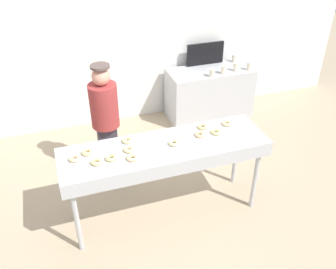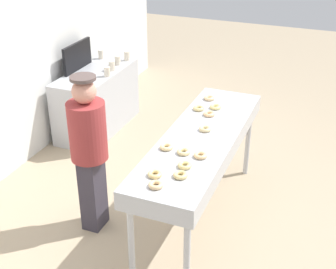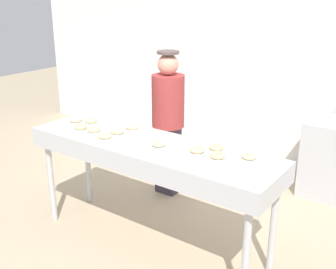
{
  "view_description": "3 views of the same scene",
  "coord_description": "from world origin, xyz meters",
  "px_view_note": "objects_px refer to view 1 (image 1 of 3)",
  "views": [
    {
      "loc": [
        -1.02,
        -3.12,
        3.27
      ],
      "look_at": [
        0.1,
        0.2,
        0.97
      ],
      "focal_mm": 39.75,
      "sensor_mm": 36.0,
      "label": 1
    },
    {
      "loc": [
        -3.72,
        -1.16,
        3.03
      ],
      "look_at": [
        0.05,
        0.35,
        0.89
      ],
      "focal_mm": 50.06,
      "sensor_mm": 36.0,
      "label": 2
    },
    {
      "loc": [
        2.04,
        -2.56,
        2.19
      ],
      "look_at": [
        0.0,
        0.26,
        0.98
      ],
      "focal_mm": 44.55,
      "sensor_mm": 36.0,
      "label": 3
    }
  ],
  "objects_px": {
    "plain_donut_11": "(127,140)",
    "menu_display": "(205,54)",
    "plain_donut_0": "(96,162)",
    "plain_donut_2": "(129,149)",
    "fryer_conveyor": "(165,152)",
    "plain_donut_7": "(132,158)",
    "paper_cup_1": "(236,67)",
    "plain_donut_6": "(174,143)",
    "plain_donut_4": "(87,152)",
    "paper_cup_0": "(234,58)",
    "paper_cup_3": "(224,70)",
    "plain_donut_10": "(111,158)",
    "paper_cup_4": "(212,73)",
    "prep_counter": "(209,93)",
    "plain_donut_1": "(227,123)",
    "plain_donut_8": "(200,134)",
    "paper_cup_2": "(249,66)",
    "plain_donut_5": "(74,158)",
    "plain_donut_3": "(216,132)",
    "worker_baker": "(105,117)",
    "plain_donut_9": "(203,127)"
  },
  "relations": [
    {
      "from": "plain_donut_11",
      "to": "menu_display",
      "type": "height_order",
      "value": "menu_display"
    },
    {
      "from": "plain_donut_0",
      "to": "plain_donut_11",
      "type": "distance_m",
      "value": 0.47
    },
    {
      "from": "plain_donut_2",
      "to": "fryer_conveyor",
      "type": "bearing_deg",
      "value": -4.48
    },
    {
      "from": "plain_donut_7",
      "to": "paper_cup_1",
      "type": "distance_m",
      "value": 2.92
    },
    {
      "from": "plain_donut_6",
      "to": "plain_donut_4",
      "type": "bearing_deg",
      "value": 172.01
    },
    {
      "from": "paper_cup_0",
      "to": "paper_cup_3",
      "type": "relative_size",
      "value": 1.0
    },
    {
      "from": "plain_donut_10",
      "to": "paper_cup_4",
      "type": "height_order",
      "value": "plain_donut_10"
    },
    {
      "from": "plain_donut_4",
      "to": "prep_counter",
      "type": "height_order",
      "value": "plain_donut_4"
    },
    {
      "from": "plain_donut_0",
      "to": "plain_donut_1",
      "type": "height_order",
      "value": "same"
    },
    {
      "from": "paper_cup_0",
      "to": "plain_donut_10",
      "type": "bearing_deg",
      "value": -138.96
    },
    {
      "from": "plain_donut_7",
      "to": "plain_donut_8",
      "type": "height_order",
      "value": "same"
    },
    {
      "from": "plain_donut_6",
      "to": "plain_donut_7",
      "type": "xyz_separation_m",
      "value": [
        -0.49,
        -0.12,
        0.0
      ]
    },
    {
      "from": "plain_donut_8",
      "to": "paper_cup_2",
      "type": "height_order",
      "value": "plain_donut_8"
    },
    {
      "from": "plain_donut_8",
      "to": "plain_donut_10",
      "type": "distance_m",
      "value": 1.04
    },
    {
      "from": "plain_donut_5",
      "to": "prep_counter",
      "type": "bearing_deg",
      "value": 38.8
    },
    {
      "from": "plain_donut_3",
      "to": "paper_cup_2",
      "type": "height_order",
      "value": "plain_donut_3"
    },
    {
      "from": "plain_donut_6",
      "to": "plain_donut_10",
      "type": "bearing_deg",
      "value": -176.04
    },
    {
      "from": "paper_cup_3",
      "to": "plain_donut_10",
      "type": "bearing_deg",
      "value": -139.65
    },
    {
      "from": "plain_donut_8",
      "to": "plain_donut_10",
      "type": "relative_size",
      "value": 1.0
    },
    {
      "from": "menu_display",
      "to": "plain_donut_6",
      "type": "bearing_deg",
      "value": -120.85
    },
    {
      "from": "paper_cup_4",
      "to": "paper_cup_2",
      "type": "bearing_deg",
      "value": 4.09
    },
    {
      "from": "plain_donut_1",
      "to": "prep_counter",
      "type": "distance_m",
      "value": 1.98
    },
    {
      "from": "worker_baker",
      "to": "paper_cup_3",
      "type": "distance_m",
      "value": 2.21
    },
    {
      "from": "fryer_conveyor",
      "to": "plain_donut_9",
      "type": "relative_size",
      "value": 19.14
    },
    {
      "from": "plain_donut_3",
      "to": "plain_donut_4",
      "type": "height_order",
      "value": "same"
    },
    {
      "from": "plain_donut_0",
      "to": "worker_baker",
      "type": "xyz_separation_m",
      "value": [
        0.27,
        1.01,
        -0.08
      ]
    },
    {
      "from": "plain_donut_8",
      "to": "plain_donut_9",
      "type": "relative_size",
      "value": 1.0
    },
    {
      "from": "plain_donut_10",
      "to": "plain_donut_3",
      "type": "bearing_deg",
      "value": 4.89
    },
    {
      "from": "plain_donut_4",
      "to": "plain_donut_6",
      "type": "relative_size",
      "value": 1.0
    },
    {
      "from": "plain_donut_6",
      "to": "plain_donut_2",
      "type": "bearing_deg",
      "value": 175.45
    },
    {
      "from": "fryer_conveyor",
      "to": "paper_cup_3",
      "type": "bearing_deg",
      "value": 48.72
    },
    {
      "from": "plain_donut_8",
      "to": "paper_cup_2",
      "type": "distance_m",
      "value": 2.34
    },
    {
      "from": "paper_cup_1",
      "to": "paper_cup_2",
      "type": "xyz_separation_m",
      "value": [
        0.22,
        -0.03,
        0.0
      ]
    },
    {
      "from": "plain_donut_5",
      "to": "plain_donut_11",
      "type": "relative_size",
      "value": 1.0
    },
    {
      "from": "plain_donut_11",
      "to": "paper_cup_3",
      "type": "relative_size",
      "value": 0.93
    },
    {
      "from": "plain_donut_10",
      "to": "paper_cup_2",
      "type": "distance_m",
      "value": 3.19
    },
    {
      "from": "plain_donut_11",
      "to": "paper_cup_3",
      "type": "height_order",
      "value": "plain_donut_11"
    },
    {
      "from": "paper_cup_3",
      "to": "plain_donut_1",
      "type": "bearing_deg",
      "value": -114.75
    },
    {
      "from": "plain_donut_1",
      "to": "plain_donut_5",
      "type": "relative_size",
      "value": 1.0
    },
    {
      "from": "plain_donut_3",
      "to": "plain_donut_8",
      "type": "distance_m",
      "value": 0.19
    },
    {
      "from": "plain_donut_9",
      "to": "prep_counter",
      "type": "xyz_separation_m",
      "value": [
        0.91,
        1.77,
        -0.57
      ]
    },
    {
      "from": "plain_donut_9",
      "to": "plain_donut_10",
      "type": "relative_size",
      "value": 1.0
    },
    {
      "from": "plain_donut_6",
      "to": "plain_donut_10",
      "type": "height_order",
      "value": "same"
    },
    {
      "from": "prep_counter",
      "to": "paper_cup_3",
      "type": "distance_m",
      "value": 0.54
    },
    {
      "from": "plain_donut_9",
      "to": "prep_counter",
      "type": "relative_size",
      "value": 0.09
    },
    {
      "from": "plain_donut_2",
      "to": "menu_display",
      "type": "xyz_separation_m",
      "value": [
        1.82,
        2.19,
        0.04
      ]
    },
    {
      "from": "paper_cup_1",
      "to": "plain_donut_5",
      "type": "bearing_deg",
      "value": -147.36
    },
    {
      "from": "plain_donut_9",
      "to": "paper_cup_3",
      "type": "distance_m",
      "value": 1.89
    },
    {
      "from": "fryer_conveyor",
      "to": "plain_donut_2",
      "type": "bearing_deg",
      "value": 175.52
    },
    {
      "from": "plain_donut_6",
      "to": "plain_donut_0",
      "type": "bearing_deg",
      "value": -175.44
    }
  ]
}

